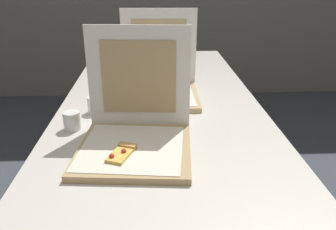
{
  "coord_description": "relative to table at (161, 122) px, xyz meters",
  "views": [
    {
      "loc": [
        -0.04,
        -0.73,
        1.3
      ],
      "look_at": [
        0.02,
        0.46,
        0.79
      ],
      "focal_mm": 37.44,
      "sensor_mm": 36.0,
      "label": 1
    }
  ],
  "objects": [
    {
      "name": "cup_white_far",
      "position": [
        -0.24,
        0.4,
        0.08
      ],
      "size": [
        0.06,
        0.06,
        0.07
      ],
      "primitive_type": "cylinder",
      "color": "white",
      "rests_on": "table"
    },
    {
      "name": "cup_white_mid",
      "position": [
        -0.28,
        0.01,
        0.08
      ],
      "size": [
        0.06,
        0.06,
        0.07
      ],
      "primitive_type": "cylinder",
      "color": "white",
      "rests_on": "table"
    },
    {
      "name": "pizza_box_middle",
      "position": [
        -0.01,
        0.21,
        0.1
      ],
      "size": [
        0.38,
        0.38,
        0.39
      ],
      "rotation": [
        0.0,
        0.0,
        -0.02
      ],
      "color": "tan",
      "rests_on": "table"
    },
    {
      "name": "cup_white_near_center",
      "position": [
        -0.34,
        -0.15,
        0.08
      ],
      "size": [
        0.06,
        0.06,
        0.07
      ],
      "primitive_type": "cylinder",
      "color": "white",
      "rests_on": "table"
    },
    {
      "name": "pizza_box_front",
      "position": [
        -0.1,
        -0.31,
        0.1
      ],
      "size": [
        0.4,
        0.4,
        0.39
      ],
      "rotation": [
        0.0,
        0.0,
        -0.08
      ],
      "color": "tan",
      "rests_on": "table"
    },
    {
      "name": "table",
      "position": [
        0.0,
        0.0,
        0.0
      ],
      "size": [
        0.89,
        2.3,
        0.73
      ],
      "color": "beige",
      "rests_on": "ground"
    }
  ]
}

